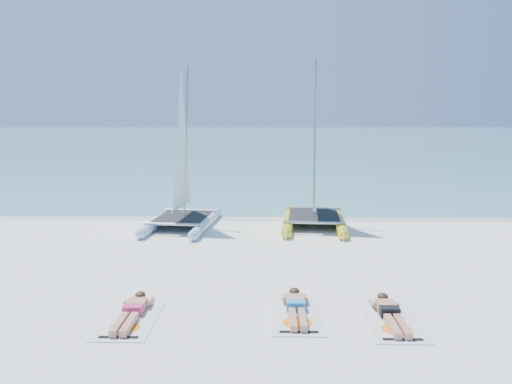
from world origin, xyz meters
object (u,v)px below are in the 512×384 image
towel_b (297,316)px  towel_c (392,322)px  catamaran_blue (182,177)px  sunbather_c (390,313)px  catamaran_yellow (314,170)px  sunbather_a (132,311)px  sunbather_b (296,307)px  towel_a (130,320)px

towel_b → towel_c: bearing=-8.2°
catamaran_blue → sunbather_c: catamaran_blue is taller
catamaran_yellow → sunbather_a: (-4.26, -8.41, -1.77)m
sunbather_a → sunbather_b: (3.17, 0.28, 0.00)m
sunbather_a → sunbather_c: same height
sunbather_a → towel_c: size_ratio=0.93×
sunbather_a → sunbather_c: size_ratio=1.00×
catamaran_yellow → sunbather_a: size_ratio=3.48×
sunbather_b → sunbather_c: 1.80m
sunbather_b → towel_c: bearing=-14.2°
towel_a → sunbather_a: 0.22m
sunbather_a → sunbather_c: (4.95, 0.03, 0.00)m
towel_c → sunbather_c: bearing=90.0°
catamaran_yellow → towel_c: (0.69, -8.58, -1.88)m
sunbather_c → catamaran_yellow: bearing=94.7°
towel_a → sunbather_c: size_ratio=1.07×
sunbather_a → towel_a: bearing=-90.0°
sunbather_c → catamaran_blue: bearing=124.3°
catamaran_blue → sunbather_c: 9.48m
catamaran_yellow → sunbather_c: size_ratio=3.48×
catamaran_yellow → sunbather_c: (0.69, -8.39, -1.77)m
towel_c → sunbather_c: 0.22m
towel_a → sunbather_b: 3.21m
catamaran_yellow → towel_a: (-4.26, -8.60, -1.88)m
catamaran_blue → catamaran_yellow: catamaran_yellow is taller
towel_c → sunbather_c: size_ratio=1.07×
catamaran_blue → sunbather_a: bearing=-81.8°
catamaran_blue → towel_a: catamaran_blue is taller
sunbather_a → sunbather_b: size_ratio=1.00×
towel_a → towel_b: bearing=5.1°
catamaran_blue → sunbather_a: size_ratio=3.31×
sunbather_b → towel_b: bearing=-90.0°
towel_a → towel_c: (4.95, 0.03, 0.00)m
sunbather_c → towel_b: bearing=177.9°
catamaran_yellow → towel_a: catamaran_yellow is taller
towel_a → towel_c: size_ratio=1.00×
towel_c → sunbather_c: (0.00, 0.19, 0.11)m
catamaran_blue → towel_b: (3.48, -7.66, -1.70)m
towel_a → sunbather_c: 4.96m
catamaran_yellow → towel_b: size_ratio=3.25×
catamaran_blue → towel_c: (5.26, -7.91, -1.70)m
towel_b → sunbather_a: bearing=-178.4°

